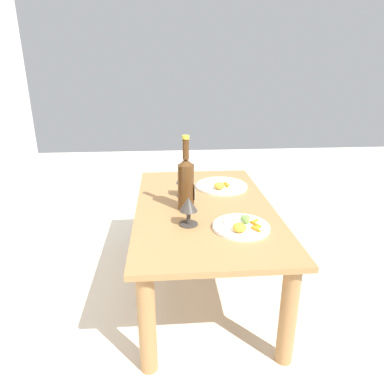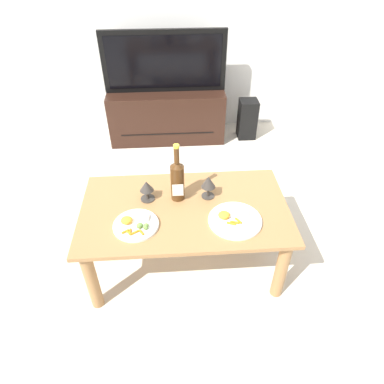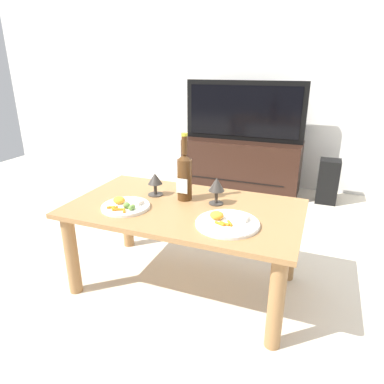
# 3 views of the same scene
# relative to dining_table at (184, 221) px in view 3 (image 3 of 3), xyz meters

# --- Properties ---
(ground_plane) EXTENTS (6.40, 6.40, 0.00)m
(ground_plane) POSITION_rel_dining_table_xyz_m (0.00, 0.00, -0.39)
(ground_plane) COLOR beige
(back_wall) EXTENTS (6.40, 0.10, 2.60)m
(back_wall) POSITION_rel_dining_table_xyz_m (0.00, 1.97, 0.91)
(back_wall) COLOR silver
(back_wall) RESTS_ON ground_plane
(dining_table) EXTENTS (1.20, 0.68, 0.48)m
(dining_table) POSITION_rel_dining_table_xyz_m (0.00, 0.00, 0.00)
(dining_table) COLOR #9E7042
(dining_table) RESTS_ON ground_plane
(tv_stand) EXTENTS (1.11, 0.41, 0.50)m
(tv_stand) POSITION_rel_dining_table_xyz_m (-0.09, 1.66, -0.15)
(tv_stand) COLOR black
(tv_stand) RESTS_ON ground_plane
(tv_screen) EXTENTS (1.12, 0.05, 0.55)m
(tv_screen) POSITION_rel_dining_table_xyz_m (-0.09, 1.66, 0.38)
(tv_screen) COLOR black
(tv_screen) RESTS_ON tv_stand
(floor_speaker) EXTENTS (0.18, 0.18, 0.39)m
(floor_speaker) POSITION_rel_dining_table_xyz_m (0.71, 1.62, -0.20)
(floor_speaker) COLOR black
(floor_speaker) RESTS_ON ground_plane
(wine_bottle) EXTENTS (0.08, 0.08, 0.37)m
(wine_bottle) POSITION_rel_dining_table_xyz_m (-0.04, 0.09, 0.23)
(wine_bottle) COLOR #4C2D14
(wine_bottle) RESTS_ON dining_table
(goblet_left) EXTENTS (0.08, 0.08, 0.13)m
(goblet_left) POSITION_rel_dining_table_xyz_m (-0.21, 0.09, 0.17)
(goblet_left) COLOR #38332D
(goblet_left) RESTS_ON dining_table
(goblet_right) EXTENTS (0.08, 0.08, 0.14)m
(goblet_right) POSITION_rel_dining_table_xyz_m (0.14, 0.09, 0.19)
(goblet_right) COLOR #38332D
(goblet_right) RESTS_ON dining_table
(dinner_plate_left) EXTENTS (0.25, 0.25, 0.05)m
(dinner_plate_left) POSITION_rel_dining_table_xyz_m (-0.27, -0.13, 0.10)
(dinner_plate_left) COLOR white
(dinner_plate_left) RESTS_ON dining_table
(dinner_plate_right) EXTENTS (0.30, 0.30, 0.05)m
(dinner_plate_right) POSITION_rel_dining_table_xyz_m (0.27, -0.13, 0.10)
(dinner_plate_right) COLOR white
(dinner_plate_right) RESTS_ON dining_table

